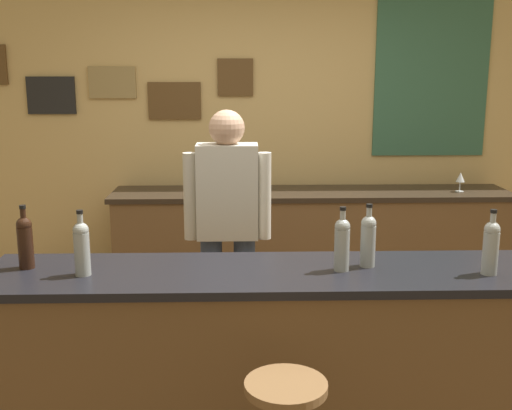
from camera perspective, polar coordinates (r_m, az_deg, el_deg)
ground_plane at (r=3.69m, az=1.39°, el=-17.66°), size 10.00×10.00×0.00m
back_wall at (r=5.25m, az=0.56°, el=7.58°), size 6.00×0.09×2.80m
bar_counter at (r=3.12m, az=1.82°, el=-13.98°), size 2.75×0.60×0.92m
side_counter at (r=5.08m, az=4.98°, el=-3.71°), size 3.16×0.56×0.90m
bartender at (r=3.73m, az=-2.61°, el=-1.81°), size 0.52×0.21×1.62m
wine_bottle_a at (r=3.14m, az=-20.37°, el=-3.05°), size 0.07×0.07×0.31m
wine_bottle_b at (r=2.95m, az=-15.66°, el=-3.67°), size 0.07×0.07×0.31m
wine_bottle_c at (r=2.93m, az=7.87°, el=-3.41°), size 0.07×0.07×0.31m
wine_bottle_d at (r=3.01m, az=10.22°, el=-3.07°), size 0.07×0.07×0.31m
wine_bottle_e at (r=3.05m, az=20.69°, el=-3.50°), size 0.07×0.07×0.31m
wine_glass_a at (r=4.96m, az=-4.48°, el=2.55°), size 0.07×0.07×0.16m
wine_glass_b at (r=5.17m, az=18.19°, el=2.37°), size 0.07×0.07×0.16m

